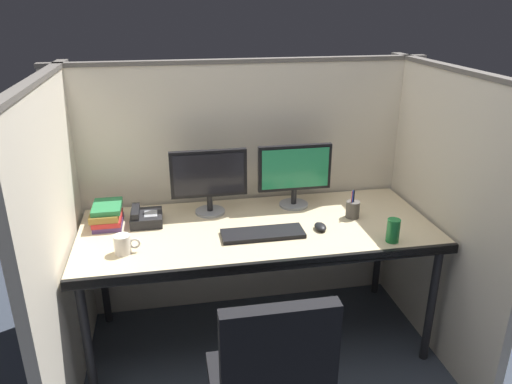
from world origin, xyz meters
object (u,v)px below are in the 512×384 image
pen_cup (353,209)px  coffee_mug (123,244)px  desk_phone (145,217)px  book_stack (107,215)px  desk (258,235)px  computer_mouse (320,227)px  monitor_right (295,171)px  monitor_left (209,178)px  keyboard_main (263,234)px  soda_can (393,231)px

pen_cup → coffee_mug: pen_cup is taller
pen_cup → desk_phone: pen_cup is taller
desk_phone → book_stack: bearing=175.3°
desk → computer_mouse: (0.32, -0.09, 0.07)m
monitor_right → computer_mouse: bearing=-80.4°
monitor_left → pen_cup: monitor_left is taller
book_stack → pen_cup: bearing=-6.5°
computer_mouse → book_stack: bearing=166.3°
keyboard_main → monitor_right: bearing=53.7°
monitor_right → coffee_mug: monitor_right is taller
book_stack → keyboard_main: bearing=-19.4°
desk → monitor_left: (-0.24, 0.24, 0.27)m
soda_can → book_stack: bearing=161.9°
desk → desk_phone: bearing=164.5°
book_stack → monitor_right: bearing=3.6°
computer_mouse → coffee_mug: bearing=-175.9°
monitor_right → desk: bearing=-136.6°
desk → coffee_mug: size_ratio=15.08×
desk → desk_phone: (-0.60, 0.17, 0.08)m
pen_cup → book_stack: size_ratio=0.74×
desk → monitor_right: bearing=43.4°
desk_phone → book_stack: size_ratio=0.83×
desk → coffee_mug: 0.72m
soda_can → coffee_mug: size_ratio=0.97×
monitor_left → pen_cup: bearing=-15.0°
monitor_left → desk_phone: monitor_left is taller
computer_mouse → coffee_mug: size_ratio=0.76×
desk → computer_mouse: computer_mouse is taller
computer_mouse → desk_phone: size_ratio=0.51×
soda_can → book_stack: size_ratio=0.54×
coffee_mug → desk_phone: size_ratio=0.66×
soda_can → desk: bearing=155.7°
keyboard_main → computer_mouse: (0.32, 0.01, 0.01)m
computer_mouse → desk_phone: bearing=164.4°
monitor_left → pen_cup: (0.78, -0.21, -0.17)m
monitor_right → desk_phone: monitor_right is taller
pen_cup → monitor_left: bearing=165.0°
soda_can → desk_phone: soda_can is taller
desk → soda_can: 0.71m
soda_can → pen_cup: bearing=106.3°
monitor_right → coffee_mug: bearing=-156.7°
desk → keyboard_main: keyboard_main is taller
keyboard_main → computer_mouse: computer_mouse is taller
monitor_right → pen_cup: bearing=-38.1°
computer_mouse → monitor_right: bearing=99.6°
monitor_left → monitor_right: size_ratio=1.00×
coffee_mug → monitor_left: bearing=41.2°
soda_can → book_stack: soda_can is taller
soda_can → desk_phone: size_ratio=0.64×
coffee_mug → desk_phone: bearing=73.7°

